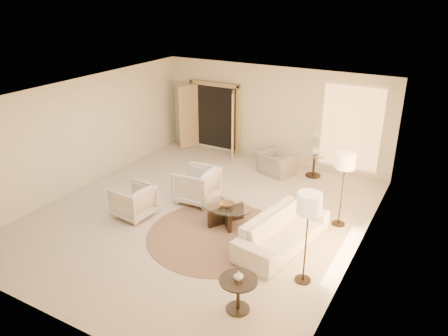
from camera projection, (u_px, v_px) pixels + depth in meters
The scene contains 18 objects.
room at pixel (199, 158), 9.52m from camera, with size 7.04×8.04×2.83m.
windows_right at pixel (360, 192), 8.06m from camera, with size 0.10×6.40×2.40m, color #EFAB5F, non-canonical shape.
window_back_corner at pixel (351, 128), 11.67m from camera, with size 1.70×0.10×2.40m, color #EFAB5F, non-canonical shape.
curtains_right at pixel (368, 177), 8.83m from camera, with size 0.06×5.20×2.60m, color tan, non-canonical shape.
french_doors at pixel (213, 118), 13.58m from camera, with size 1.95×0.66×2.16m.
area_rug at pixel (217, 235), 9.22m from camera, with size 2.99×2.99×0.01m, color #493024.
sofa at pixel (282, 231), 8.74m from camera, with size 2.32×0.91×0.68m, color silver.
armchair_left at pixel (197, 183), 10.53m from camera, with size 0.91×0.85×0.93m, color silver.
armchair_right at pixel (133, 200), 9.86m from camera, with size 0.80×0.75×0.82m, color silver.
accent_chair at pixel (276, 160), 12.10m from camera, with size 0.95×0.62×0.83m, color gray.
coffee_table at pixel (226, 212), 9.59m from camera, with size 1.28×1.28×0.43m.
end_table at pixel (238, 289), 6.97m from camera, with size 0.62×0.62×0.59m.
side_table at pixel (314, 163), 11.95m from camera, with size 0.55×0.55×0.64m.
floor_lamp_near at pixel (345, 164), 9.09m from camera, with size 0.41×0.41×1.70m.
floor_lamp_far at pixel (309, 208), 7.25m from camera, with size 0.42×0.42×1.73m.
bowl at pixel (226, 204), 9.51m from camera, with size 0.33×0.33×0.08m, color brown.
end_vase at pixel (238, 276), 6.87m from camera, with size 0.16×0.16×0.16m, color white.
side_vase at pixel (315, 150), 11.80m from camera, with size 0.24×0.24×0.25m, color white.
Camera 1 is at (4.82, -7.45, 4.90)m, focal length 35.00 mm.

